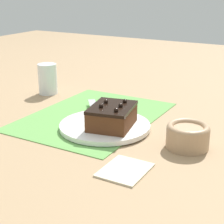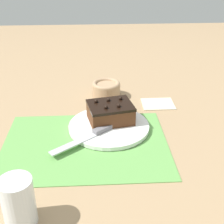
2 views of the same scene
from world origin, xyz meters
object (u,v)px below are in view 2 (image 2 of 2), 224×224
Objects in this scene: chocolate_cake at (110,112)px; drinking_glass at (18,202)px; serving_knife at (94,134)px; cake_plate at (109,126)px; small_bowl at (106,89)px.

drinking_glass reaches higher than chocolate_cake.
drinking_glass reaches higher than serving_knife.
serving_knife reaches higher than cake_plate.
small_bowl is at bearing 89.64° from cake_plate.
serving_knife is at bearing -99.38° from small_bowl.
chocolate_cake reaches higher than small_bowl.
serving_knife is 0.33m from drinking_glass.
drinking_glass is 0.61m from small_bowl.
chocolate_cake is at bearing -70.08° from serving_knife.
chocolate_cake reaches higher than serving_knife.
drinking_glass is at bearing -118.10° from chocolate_cake.
cake_plate is 0.07m from serving_knife.
serving_knife is 1.77× the size of small_bowl.
drinking_glass is (-0.19, -0.35, 0.04)m from cake_plate.
serving_knife is 1.71× the size of drinking_glass.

